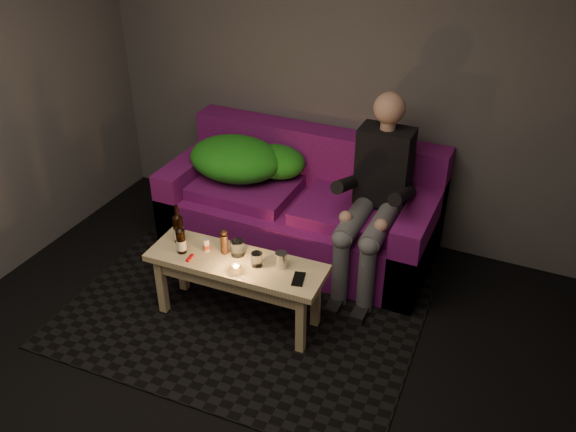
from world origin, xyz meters
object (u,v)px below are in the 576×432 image
object	(u,v)px
person	(376,192)
steel_cup	(281,260)
sofa	(302,210)
coffee_table	(236,271)
beer_bottle_b	(181,240)
beer_bottle_a	(178,228)

from	to	relation	value
person	steel_cup	world-z (taller)	person
sofa	person	xyz separation A→B (m)	(0.62, -0.17, 0.39)
person	steel_cup	xyz separation A→B (m)	(-0.36, -0.77, -0.18)
coffee_table	person	bearing A→B (deg)	51.61
sofa	person	size ratio (longest dim) A/B	1.50
coffee_table	beer_bottle_b	world-z (taller)	beer_bottle_b
sofa	person	distance (m)	0.75
person	beer_bottle_a	size ratio (longest dim) A/B	4.93
coffee_table	beer_bottle_b	xyz separation A→B (m)	(-0.37, -0.06, 0.18)
beer_bottle_a	steel_cup	world-z (taller)	beer_bottle_a
sofa	beer_bottle_b	distance (m)	1.16
beer_bottle_b	coffee_table	bearing A→B (deg)	10.00
sofa	beer_bottle_a	distance (m)	1.11
beer_bottle_a	coffee_table	bearing A→B (deg)	-4.55
sofa	steel_cup	size ratio (longest dim) A/B	19.47
sofa	coffee_table	world-z (taller)	sofa
beer_bottle_b	steel_cup	world-z (taller)	beer_bottle_b
sofa	steel_cup	world-z (taller)	sofa
coffee_table	steel_cup	size ratio (longest dim) A/B	11.26
beer_bottle_a	sofa	bearing A→B (deg)	63.25
coffee_table	steel_cup	xyz separation A→B (m)	(0.30, 0.06, 0.14)
steel_cup	beer_bottle_b	bearing A→B (deg)	-169.61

